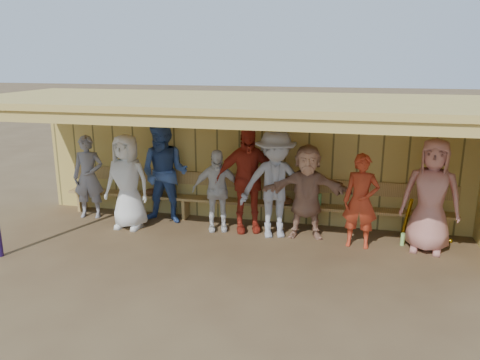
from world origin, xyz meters
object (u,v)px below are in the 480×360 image
Objects in this scene: player_f at (307,192)px; bench at (249,196)px; player_a at (89,177)px; player_d at (247,180)px; player_e at (275,184)px; player_h at (431,196)px; player_b at (127,182)px; player_c at (165,173)px; player_extra at (217,190)px; player_g at (361,201)px.

player_f is 1.30m from bench.
player_a is 0.22× the size of bench.
player_f is at bearing -23.36° from player_d.
player_d reaches higher than player_e.
player_e is at bearing -175.13° from player_f.
player_d is at bearing 170.86° from player_f.
player_h reaches higher than bench.
player_c is at bearing 41.03° from player_b.
player_d is 1.16× the size of player_f.
player_b is 0.91× the size of player_c.
player_c is at bearing -172.92° from player_h.
player_extra is (-1.65, -0.03, -0.08)m from player_f.
player_e is at bearing -45.72° from bench.
bench is at bearing -4.15° from player_a.
player_extra is at bearing -179.53° from player_g.
player_h is 3.69m from player_extra.
player_d is 2.06m from player_g.
player_b is at bearing -167.63° from player_h.
player_d is at bearing -83.16° from bench.
player_c is 1.16× the size of player_f.
player_b reaches higher than player_a.
player_a is 0.85× the size of player_d.
player_extra is at bearing -170.97° from player_h.
player_h is at bearing -4.18° from player_c.
bench is at bearing 165.17° from player_g.
bench is (-0.05, 0.45, -0.45)m from player_d.
player_g is at bearing 2.77° from player_b.
player_f is 1.05× the size of player_g.
player_f is (3.31, 0.28, -0.05)m from player_b.
player_f is at bearing -17.32° from player_extra.
player_b reaches higher than player_extra.
bench is at bearing 12.04° from player_c.
player_e is (2.19, -0.28, -0.01)m from player_c.
player_h is (6.37, -0.28, 0.12)m from player_a.
player_e is (3.79, -0.21, 0.14)m from player_a.
player_b is at bearing 179.14° from player_f.
player_c is at bearing 151.16° from player_extra.
player_g is at bearing -6.57° from player_c.
player_e reaches higher than bench.
player_e is 0.26× the size of bench.
player_b is 1.11× the size of player_g.
player_f is at bearing -6.71° from player_e.
player_a is at bearing 159.39° from player_d.
player_b is at bearing -174.32° from player_g.
player_a reaches higher than bench.
player_e is 2.58m from player_h.
player_c reaches higher than player_extra.
player_c is at bearing 156.35° from player_d.
player_f is 0.89× the size of player_h.
player_h is (2.58, -0.06, -0.02)m from player_e.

